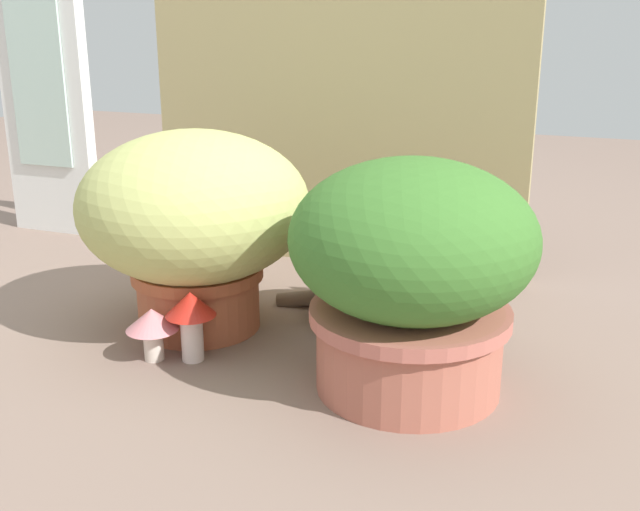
# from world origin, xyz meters

# --- Properties ---
(ground_plane) EXTENTS (6.00, 6.00, 0.00)m
(ground_plane) POSITION_xyz_m (0.00, 0.00, 0.00)
(ground_plane) COLOR #836B5E
(cardboard_backdrop) EXTENTS (0.98, 0.03, 0.84)m
(cardboard_backdrop) POSITION_xyz_m (-0.04, 0.54, 0.42)
(cardboard_backdrop) COLOR tan
(cardboard_backdrop) RESTS_ON ground
(window_panel_white) EXTENTS (0.29, 0.05, 0.88)m
(window_panel_white) POSITION_xyz_m (-0.91, 0.51, 0.44)
(window_panel_white) COLOR white
(window_panel_white) RESTS_ON ground
(grass_planter) EXTENTS (0.46, 0.46, 0.41)m
(grass_planter) POSITION_xyz_m (-0.14, 0.02, 0.24)
(grass_planter) COLOR #B15B3C
(grass_planter) RESTS_ON ground
(leafy_planter) EXTENTS (0.42, 0.42, 0.41)m
(leafy_planter) POSITION_xyz_m (0.34, -0.09, 0.22)
(leafy_planter) COLOR #B26350
(leafy_planter) RESTS_ON ground
(cat) EXTENTS (0.39, 0.21, 0.32)m
(cat) POSITION_xyz_m (0.18, 0.19, 0.12)
(cat) COLOR brown
(cat) RESTS_ON ground
(mushroom_ornament_pink) EXTENTS (0.10, 0.10, 0.10)m
(mushroom_ornament_pink) POSITION_xyz_m (-0.14, -0.15, 0.07)
(mushroom_ornament_pink) COLOR silver
(mushroom_ornament_pink) RESTS_ON ground
(mushroom_ornament_red) EXTENTS (0.09, 0.09, 0.14)m
(mushroom_ornament_red) POSITION_xyz_m (-0.07, -0.13, 0.09)
(mushroom_ornament_red) COLOR silver
(mushroom_ornament_red) RESTS_ON ground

